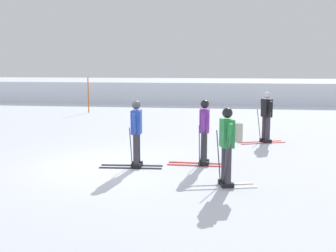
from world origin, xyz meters
The scene contains 7 objects.
ground_plane centered at (0.00, 0.00, 0.00)m, with size 120.00×120.00×0.00m, color silver.
far_snow_ridge centered at (0.00, 21.16, 0.71)m, with size 80.00×9.43×1.43m, color silver.
skier_green centered at (2.97, -1.39, 0.96)m, with size 1.64×0.97×1.71m.
skier_blue centered at (0.68, -0.01, 0.92)m, with size 1.62×1.00×1.71m.
skier_purple centered at (2.37, 0.48, 0.92)m, with size 1.60×1.00×1.71m.
skier_black centered at (4.26, 3.91, 0.92)m, with size 1.62×0.96×1.71m.
trail_marker_pole centered at (-4.51, 11.49, 0.95)m, with size 0.06×0.06×1.91m, color #C65614.
Camera 1 is at (2.91, -10.06, 2.61)m, focal length 43.99 mm.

